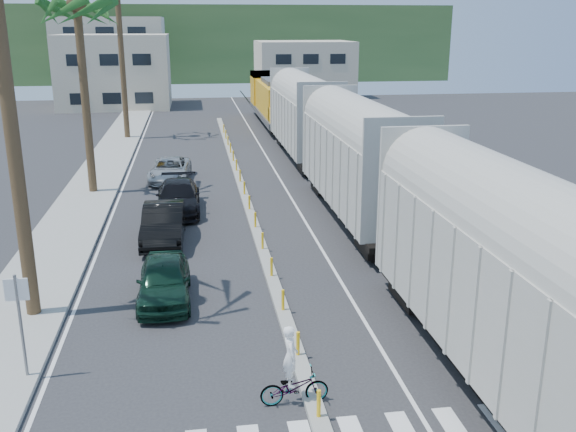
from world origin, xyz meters
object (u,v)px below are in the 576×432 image
at_px(street_sign, 19,312).
at_px(car_second, 164,223).
at_px(car_lead, 164,280).
at_px(cyclist, 293,379).

height_order(street_sign, car_second, street_sign).
bearing_deg(car_second, car_lead, -86.26).
relative_size(car_second, cyclist, 2.34).
bearing_deg(car_lead, car_second, 91.98).
distance_m(car_second, cyclist, 13.66).
xyz_separation_m(street_sign, cyclist, (6.83, -2.15, -1.29)).
bearing_deg(cyclist, street_sign, 70.49).
bearing_deg(car_second, cyclist, -73.07).
height_order(street_sign, cyclist, street_sign).
bearing_deg(street_sign, cyclist, -17.45).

